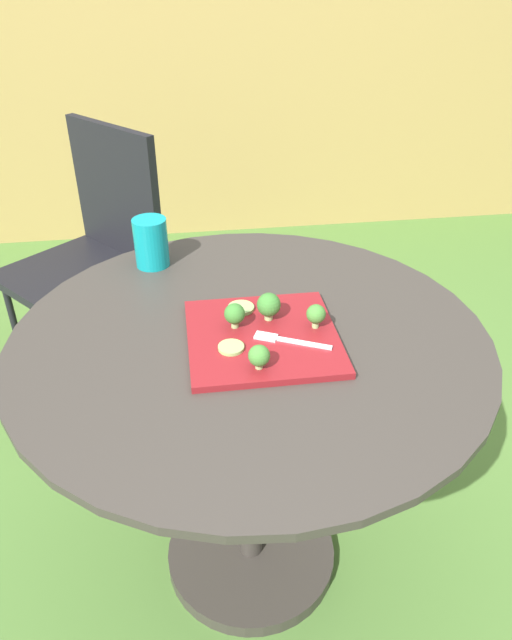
# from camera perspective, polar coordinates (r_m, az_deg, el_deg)

# --- Properties ---
(ground_plane) EXTENTS (12.00, 12.00, 0.00)m
(ground_plane) POSITION_cam_1_polar(r_m,az_deg,el_deg) (1.72, -0.47, -21.78)
(ground_plane) COLOR #4C7533
(bamboo_fence) EXTENTS (8.00, 0.08, 1.23)m
(bamboo_fence) POSITION_cam_1_polar(r_m,az_deg,el_deg) (3.25, -5.86, 18.60)
(bamboo_fence) COLOR #A8894C
(bamboo_fence) RESTS_ON ground_plane
(patio_table) EXTENTS (0.97, 0.97, 0.73)m
(patio_table) POSITION_cam_1_polar(r_m,az_deg,el_deg) (1.35, -0.56, -9.68)
(patio_table) COLOR #38332D
(patio_table) RESTS_ON ground_plane
(patio_chair) EXTENTS (0.62, 0.62, 0.90)m
(patio_chair) POSITION_cam_1_polar(r_m,az_deg,el_deg) (2.13, -15.09, 7.28)
(patio_chair) COLOR black
(patio_chair) RESTS_ON ground_plane
(salad_plate) EXTENTS (0.30, 0.30, 0.01)m
(salad_plate) POSITION_cam_1_polar(r_m,az_deg,el_deg) (1.18, 0.63, -1.65)
(salad_plate) COLOR maroon
(salad_plate) RESTS_ON patio_table
(drinking_glass) EXTENTS (0.08, 0.08, 0.12)m
(drinking_glass) POSITION_cam_1_polar(r_m,az_deg,el_deg) (1.46, -10.01, 7.10)
(drinking_glass) COLOR #0F8C93
(drinking_glass) RESTS_ON patio_table
(fork) EXTENTS (0.15, 0.08, 0.00)m
(fork) POSITION_cam_1_polar(r_m,az_deg,el_deg) (1.16, 2.82, -1.92)
(fork) COLOR silver
(fork) RESTS_ON salad_plate
(broccoli_floret_0) EXTENTS (0.04, 0.04, 0.05)m
(broccoli_floret_0) POSITION_cam_1_polar(r_m,az_deg,el_deg) (1.19, 5.78, 0.54)
(broccoli_floret_0) COLOR #99B770
(broccoli_floret_0) RESTS_ON salad_plate
(broccoli_floret_1) EXTENTS (0.04, 0.04, 0.05)m
(broccoli_floret_1) POSITION_cam_1_polar(r_m,az_deg,el_deg) (1.07, 0.38, -3.46)
(broccoli_floret_1) COLOR #99B770
(broccoli_floret_1) RESTS_ON salad_plate
(broccoli_floret_2) EXTENTS (0.05, 0.05, 0.06)m
(broccoli_floret_2) POSITION_cam_1_polar(r_m,az_deg,el_deg) (1.21, 1.23, 1.45)
(broccoli_floret_2) COLOR #99B770
(broccoli_floret_2) RESTS_ON salad_plate
(broccoli_floret_3) EXTENTS (0.04, 0.04, 0.05)m
(broccoli_floret_3) POSITION_cam_1_polar(r_m,az_deg,el_deg) (1.18, -2.07, 0.57)
(broccoli_floret_3) COLOR #99B770
(broccoli_floret_3) RESTS_ON salad_plate
(cucumber_slice_0) EXTENTS (0.05, 0.05, 0.01)m
(cucumber_slice_0) POSITION_cam_1_polar(r_m,az_deg,el_deg) (1.14, -2.41, -2.64)
(cucumber_slice_0) COLOR #8EB766
(cucumber_slice_0) RESTS_ON salad_plate
(cucumber_slice_1) EXTENTS (0.06, 0.06, 0.01)m
(cucumber_slice_1) POSITION_cam_1_polar(r_m,az_deg,el_deg) (1.26, -1.45, 1.17)
(cucumber_slice_1) COLOR #8EB766
(cucumber_slice_1) RESTS_ON salad_plate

